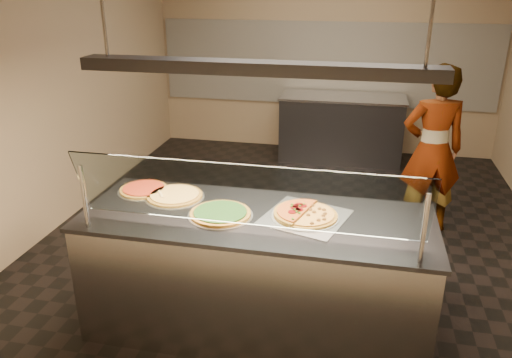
% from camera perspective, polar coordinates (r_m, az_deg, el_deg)
% --- Properties ---
extents(ground, '(5.00, 6.00, 0.02)m').
position_cam_1_polar(ground, '(5.16, 4.29, -6.80)').
color(ground, black).
rests_on(ground, ground).
extents(wall_back, '(5.00, 0.02, 3.00)m').
position_cam_1_polar(wall_back, '(7.58, 7.99, 14.43)').
color(wall_back, '#92785E').
rests_on(wall_back, ground).
extents(wall_front, '(5.00, 0.02, 3.00)m').
position_cam_1_polar(wall_front, '(1.86, -7.96, -9.59)').
color(wall_front, '#92785E').
rests_on(wall_front, ground).
extents(wall_left, '(0.02, 6.00, 3.00)m').
position_cam_1_polar(wall_left, '(5.53, -22.35, 10.29)').
color(wall_left, '#92785E').
rests_on(wall_left, ground).
extents(tile_band, '(4.90, 0.02, 1.20)m').
position_cam_1_polar(tile_band, '(7.58, 7.89, 12.90)').
color(tile_band, silver).
rests_on(tile_band, wall_back).
extents(serving_counter, '(2.46, 0.94, 0.93)m').
position_cam_1_polar(serving_counter, '(3.71, 0.03, -10.66)').
color(serving_counter, '#B7B7BC').
rests_on(serving_counter, ground).
extents(sneeze_guard, '(2.22, 0.18, 0.54)m').
position_cam_1_polar(sneeze_guard, '(3.05, -1.32, -2.01)').
color(sneeze_guard, '#B7B7BC').
rests_on(sneeze_guard, serving_counter).
extents(perforated_tray, '(0.66, 0.66, 0.01)m').
position_cam_1_polar(perforated_tray, '(3.48, 5.64, -4.26)').
color(perforated_tray, silver).
rests_on(perforated_tray, serving_counter).
extents(half_pizza_pepperoni, '(0.33, 0.48, 0.05)m').
position_cam_1_polar(half_pizza_pepperoni, '(3.48, 3.94, -3.70)').
color(half_pizza_pepperoni, brown).
rests_on(half_pizza_pepperoni, perforated_tray).
extents(half_pizza_sausage, '(0.33, 0.48, 0.04)m').
position_cam_1_polar(half_pizza_sausage, '(3.46, 7.41, -4.11)').
color(half_pizza_sausage, brown).
rests_on(half_pizza_sausage, perforated_tray).
extents(pizza_spinach, '(0.46, 0.46, 0.03)m').
position_cam_1_polar(pizza_spinach, '(3.49, -4.08, -3.92)').
color(pizza_spinach, silver).
rests_on(pizza_spinach, serving_counter).
extents(pizza_cheese, '(0.45, 0.45, 0.03)m').
position_cam_1_polar(pizza_cheese, '(3.82, -9.25, -1.84)').
color(pizza_cheese, silver).
rests_on(pizza_cheese, serving_counter).
extents(pizza_tomato, '(0.40, 0.40, 0.03)m').
position_cam_1_polar(pizza_tomato, '(3.98, -12.69, -1.11)').
color(pizza_tomato, silver).
rests_on(pizza_tomato, serving_counter).
extents(pizza_spatula, '(0.27, 0.19, 0.02)m').
position_cam_1_polar(pizza_spatula, '(3.77, -10.13, -1.94)').
color(pizza_spatula, '#B7B7BC').
rests_on(pizza_spatula, pizza_spinach).
extents(prep_table, '(1.74, 0.74, 0.93)m').
position_cam_1_polar(prep_table, '(7.32, 9.69, 5.78)').
color(prep_table, '#323237').
rests_on(prep_table, ground).
extents(worker, '(0.70, 0.54, 1.73)m').
position_cam_1_polar(worker, '(5.32, 19.50, 3.14)').
color(worker, '#423D48').
rests_on(worker, ground).
extents(heat_lamp_housing, '(2.30, 0.18, 0.08)m').
position_cam_1_polar(heat_lamp_housing, '(3.17, 0.04, 12.59)').
color(heat_lamp_housing, '#323237').
rests_on(heat_lamp_housing, ceiling).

